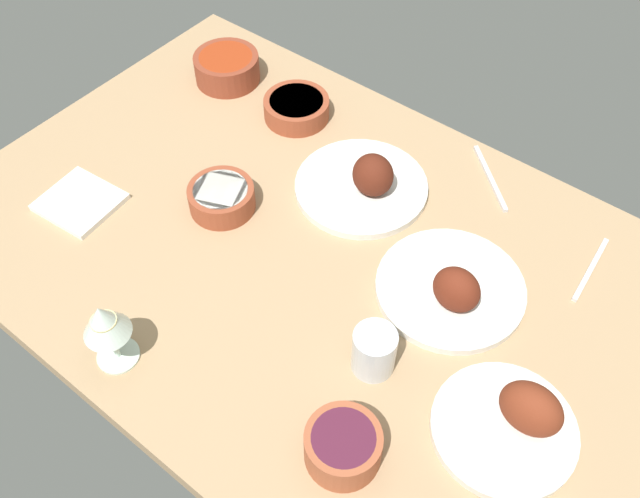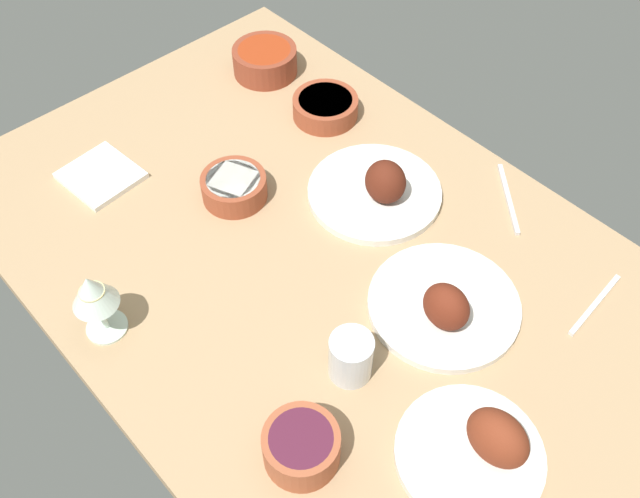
% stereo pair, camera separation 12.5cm
% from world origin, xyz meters
% --- Properties ---
extents(dining_table, '(1.40, 0.90, 0.04)m').
position_xyz_m(dining_table, '(0.00, 0.00, 0.02)').
color(dining_table, tan).
rests_on(dining_table, ground).
extents(plate_far_side, '(0.26, 0.26, 0.10)m').
position_xyz_m(plate_far_side, '(0.03, -0.18, 0.06)').
color(plate_far_side, silver).
rests_on(plate_far_side, dining_table).
extents(plate_near_viewer, '(0.26, 0.26, 0.10)m').
position_xyz_m(plate_near_viewer, '(-0.23, -0.07, 0.06)').
color(plate_near_viewer, silver).
rests_on(plate_near_viewer, dining_table).
extents(plate_center_main, '(0.22, 0.22, 0.10)m').
position_xyz_m(plate_center_main, '(-0.44, 0.08, 0.07)').
color(plate_center_main, silver).
rests_on(plate_center_main, dining_table).
extents(bowl_sauce, '(0.15, 0.15, 0.06)m').
position_xyz_m(bowl_sauce, '(0.49, -0.28, 0.07)').
color(bowl_sauce, brown).
rests_on(bowl_sauce, dining_table).
extents(bowl_cream, '(0.13, 0.13, 0.05)m').
position_xyz_m(bowl_cream, '(0.22, 0.02, 0.07)').
color(bowl_cream, brown).
rests_on(bowl_cream, dining_table).
extents(bowl_soup, '(0.14, 0.14, 0.05)m').
position_xyz_m(bowl_soup, '(0.28, -0.27, 0.07)').
color(bowl_soup, brown).
rests_on(bowl_soup, dining_table).
extents(bowl_onions, '(0.11, 0.11, 0.06)m').
position_xyz_m(bowl_onions, '(-0.26, 0.28, 0.07)').
color(bowl_onions, '#A35133').
rests_on(bowl_onions, dining_table).
extents(wine_glass, '(0.08, 0.08, 0.14)m').
position_xyz_m(wine_glass, '(0.13, 0.37, 0.14)').
color(wine_glass, silver).
rests_on(wine_glass, dining_table).
extents(water_tumbler, '(0.07, 0.07, 0.09)m').
position_xyz_m(water_tumbler, '(-0.21, 0.12, 0.08)').
color(water_tumbler, silver).
rests_on(water_tumbler, dining_table).
extents(folded_napkin, '(0.15, 0.14, 0.01)m').
position_xyz_m(folded_napkin, '(0.45, 0.19, 0.05)').
color(folded_napkin, white).
rests_on(folded_napkin, dining_table).
extents(fork_loose, '(0.14, 0.13, 0.01)m').
position_xyz_m(fork_loose, '(-0.15, -0.37, 0.04)').
color(fork_loose, silver).
rests_on(fork_loose, dining_table).
extents(spoon_loose, '(0.02, 0.16, 0.01)m').
position_xyz_m(spoon_loose, '(-0.40, -0.27, 0.04)').
color(spoon_loose, silver).
rests_on(spoon_loose, dining_table).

